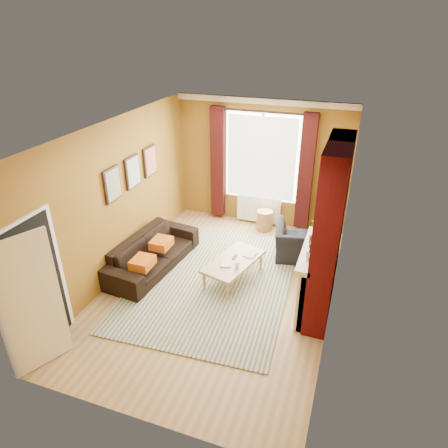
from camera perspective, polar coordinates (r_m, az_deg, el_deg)
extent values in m
plane|color=olive|center=(7.14, -0.67, -9.10)|extent=(5.50, 5.50, 0.00)
cube|color=brown|center=(8.84, 5.43, 8.53)|extent=(3.80, 0.02, 2.80)
cube|color=brown|center=(4.35, -13.61, -14.44)|extent=(3.80, 0.02, 2.80)
cube|color=brown|center=(6.09, 16.32, -1.67)|extent=(0.02, 5.50, 2.80)
cube|color=brown|center=(7.22, -15.09, 3.20)|extent=(0.02, 5.50, 2.80)
cube|color=white|center=(5.91, -0.82, 13.25)|extent=(3.80, 5.50, 0.01)
cube|color=#4A0A0D|center=(6.09, 14.69, -1.42)|extent=(0.35, 1.40, 2.80)
cube|color=white|center=(6.55, 12.11, -7.68)|extent=(0.12, 1.30, 1.10)
cube|color=white|center=(6.27, 12.13, -3.63)|extent=(0.22, 1.40, 0.08)
cube|color=white|center=(6.10, 11.08, -10.88)|extent=(0.16, 0.14, 1.04)
cube|color=white|center=(7.05, 12.63, -5.26)|extent=(0.16, 0.14, 1.04)
cube|color=black|center=(6.60, 12.28, -8.43)|extent=(0.06, 0.80, 0.90)
cube|color=black|center=(6.85, 11.77, -11.25)|extent=(0.20, 1.00, 0.06)
cube|color=white|center=(5.90, 11.84, -4.32)|extent=(0.03, 0.12, 0.16)
cube|color=black|center=(6.12, 12.18, -3.23)|extent=(0.03, 0.10, 0.14)
cylinder|color=black|center=(6.35, 12.51, -2.21)|extent=(0.10, 0.10, 0.12)
cube|color=black|center=(5.91, 13.38, 2.69)|extent=(0.03, 0.60, 0.75)
cube|color=#AA9739|center=(5.91, 13.19, 2.72)|extent=(0.01, 0.52, 0.66)
cube|color=white|center=(8.46, 5.77, 17.06)|extent=(3.80, 0.08, 0.12)
cube|color=white|center=(8.76, 5.42, 9.40)|extent=(1.60, 0.04, 1.90)
cube|color=white|center=(8.73, 5.35, 9.33)|extent=(1.50, 0.02, 1.80)
cube|color=white|center=(8.75, 5.39, 9.36)|extent=(0.06, 0.04, 1.90)
cube|color=#360D0C|center=(9.02, -0.89, 8.71)|extent=(0.30, 0.16, 2.50)
cube|color=#360D0C|center=(8.58, 11.60, 7.13)|extent=(0.30, 0.16, 2.50)
cylinder|color=black|center=(8.42, 5.57, 15.70)|extent=(2.30, 0.05, 0.05)
cube|color=white|center=(9.14, 4.98, 2.11)|extent=(1.00, 0.10, 0.60)
cube|color=white|center=(9.20, 2.18, 2.36)|extent=(0.04, 0.03, 0.56)
cube|color=white|center=(9.17, 2.83, 2.27)|extent=(0.04, 0.03, 0.56)
cube|color=white|center=(9.14, 3.49, 2.17)|extent=(0.04, 0.03, 0.56)
cube|color=white|center=(9.12, 4.16, 2.07)|extent=(0.04, 0.03, 0.56)
cube|color=white|center=(9.09, 4.82, 1.97)|extent=(0.04, 0.03, 0.56)
cube|color=white|center=(9.07, 5.50, 1.87)|extent=(0.04, 0.03, 0.56)
cube|color=white|center=(9.05, 6.17, 1.76)|extent=(0.04, 0.03, 0.56)
cube|color=white|center=(9.03, 6.85, 1.66)|extent=(0.04, 0.03, 0.56)
cube|color=white|center=(9.01, 7.53, 1.56)|extent=(0.04, 0.03, 0.56)
cube|color=black|center=(6.99, -15.67, 5.46)|extent=(0.04, 0.44, 0.58)
cube|color=orange|center=(6.98, -15.50, 5.44)|extent=(0.01, 0.38, 0.52)
cube|color=black|center=(7.50, -12.94, 7.27)|extent=(0.04, 0.44, 0.58)
cube|color=#339B75|center=(7.48, -12.78, 7.25)|extent=(0.01, 0.38, 0.52)
cube|color=black|center=(8.02, -10.55, 8.84)|extent=(0.04, 0.44, 0.58)
cube|color=#CA3253|center=(8.01, -10.39, 8.82)|extent=(0.01, 0.38, 0.52)
cube|color=white|center=(6.04, -25.03, -8.08)|extent=(0.05, 0.94, 2.06)
cube|color=black|center=(6.03, -24.89, -8.13)|extent=(0.02, 0.80, 1.98)
cube|color=white|center=(5.72, -25.97, -10.43)|extent=(0.37, 0.74, 1.98)
imported|color=#3A6B2F|center=(6.57, 12.94, -0.41)|extent=(0.14, 0.10, 0.27)
cube|color=#AF4E0E|center=(7.05, -11.57, -5.42)|extent=(0.34, 0.40, 0.16)
cube|color=#AF4E0E|center=(7.56, -8.95, -2.73)|extent=(0.34, 0.40, 0.16)
cube|color=#2F4D83|center=(7.33, -1.56, -7.90)|extent=(2.91, 3.90, 0.02)
imported|color=black|center=(7.64, -10.20, -4.04)|extent=(1.05, 2.21, 0.62)
imported|color=black|center=(7.93, 11.14, -2.59)|extent=(1.23, 1.12, 0.69)
cube|color=tan|center=(7.13, 1.41, -5.37)|extent=(0.92, 1.36, 0.05)
cylinder|color=tan|center=(6.99, -2.86, -8.20)|extent=(0.06, 0.06, 0.36)
cylinder|color=tan|center=(6.76, 0.54, -9.60)|extent=(0.06, 0.06, 0.36)
cylinder|color=tan|center=(7.75, 2.12, -4.24)|extent=(0.06, 0.06, 0.36)
cylinder|color=tan|center=(7.54, 5.30, -5.35)|extent=(0.06, 0.06, 0.36)
cylinder|color=#A27946|center=(8.94, 5.82, 0.56)|extent=(0.43, 0.43, 0.45)
cylinder|color=black|center=(8.75, 13.18, -2.28)|extent=(0.30, 0.30, 0.03)
cylinder|color=black|center=(8.43, 13.69, 1.99)|extent=(0.03, 0.03, 1.42)
cone|color=beige|center=(8.15, 14.25, 6.54)|extent=(0.30, 0.30, 0.17)
imported|color=#999999|center=(7.01, -0.53, -5.63)|extent=(0.27, 0.31, 0.02)
imported|color=#999999|center=(7.32, 3.17, -4.10)|extent=(0.25, 0.30, 0.02)
imported|color=#999999|center=(6.89, 1.87, -6.01)|extent=(0.12, 0.12, 0.08)
cube|color=#262629|center=(7.19, 1.53, -4.69)|extent=(0.05, 0.17, 0.02)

